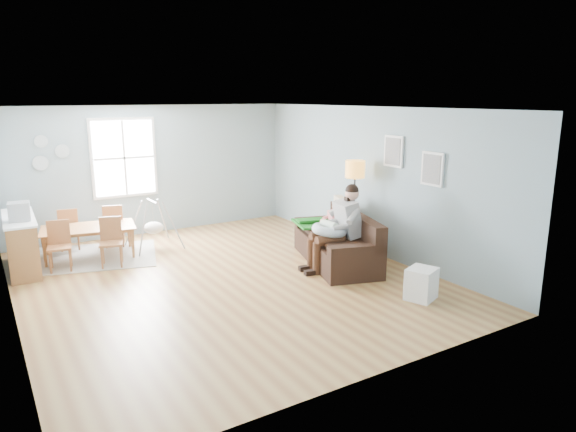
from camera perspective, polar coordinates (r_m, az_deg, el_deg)
room at (r=7.89m, az=-7.53°, el=9.74°), size 8.40×9.40×3.90m
window at (r=11.03m, az=-17.77°, el=6.17°), size 1.32×0.08×1.62m
pictures at (r=8.78m, az=13.62°, el=6.09°), size 0.05×1.34×0.74m
wall_plates at (r=10.77m, az=-25.12°, el=6.36°), size 0.67×0.02×0.66m
sofa at (r=9.10m, az=5.72°, el=-3.27°), size 1.54×2.36×0.88m
green_throw at (r=9.67m, az=3.83°, el=-0.72°), size 1.17×1.03×0.04m
beige_pillow at (r=9.57m, az=5.91°, el=0.56°), size 0.32×0.53×0.52m
father at (r=8.65m, az=5.66°, el=-0.99°), size 1.08×0.58×1.45m
nursing_pillow at (r=8.62m, az=4.59°, el=-1.57°), size 0.73×0.71×0.24m
infant at (r=8.62m, az=4.46°, el=-0.94°), size 0.16×0.41×0.15m
toddler at (r=9.15m, az=4.86°, el=-0.38°), size 0.58×0.39×0.85m
floor_lamp at (r=9.41m, az=7.44°, el=4.30°), size 0.35×0.35×1.74m
storage_cube at (r=7.72m, az=14.57°, el=-7.32°), size 0.52×0.49×0.46m
rug at (r=10.09m, az=-21.06°, el=-4.27°), size 2.66×2.28×0.01m
dining_table at (r=10.01m, az=-21.19°, el=-2.75°), size 1.74×1.16×0.57m
chair_sw at (r=9.48m, az=-24.07°, el=-2.73°), size 0.44×0.44×0.84m
chair_se at (r=9.39m, az=-19.07°, el=-2.41°), size 0.47×0.47×0.84m
chair_nw at (r=10.56m, az=-23.18°, el=-1.14°), size 0.43×0.43×0.83m
chair_ne at (r=10.48m, az=-18.80°, el=-0.78°), size 0.48×0.48×0.85m
counter at (r=9.75m, az=-27.50°, el=-2.67°), size 0.54×1.66×0.92m
monitor at (r=9.31m, az=-27.73°, el=0.45°), size 0.35×0.33×0.30m
baby_swing at (r=10.23m, az=-14.70°, el=-1.18°), size 0.93×0.94×0.93m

